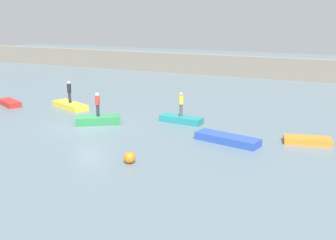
# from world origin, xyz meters

# --- Properties ---
(ground_plane) EXTENTS (120.00, 120.00, 0.00)m
(ground_plane) POSITION_xyz_m (0.00, 0.00, 0.00)
(ground_plane) COLOR slate
(embankment_wall) EXTENTS (80.00, 1.20, 2.51)m
(embankment_wall) POSITION_xyz_m (0.00, 26.50, 1.25)
(embankment_wall) COLOR gray
(embankment_wall) RESTS_ON ground_plane
(rowboat_red) EXTENTS (2.98, 2.13, 0.43)m
(rowboat_red) POSITION_xyz_m (-9.92, 2.61, 0.22)
(rowboat_red) COLOR red
(rowboat_red) RESTS_ON ground_plane
(rowboat_yellow) EXTENTS (3.90, 2.57, 0.42)m
(rowboat_yellow) POSITION_xyz_m (-4.69, 3.96, 0.21)
(rowboat_yellow) COLOR gold
(rowboat_yellow) RESTS_ON ground_plane
(rowboat_green) EXTENTS (3.21, 2.68, 0.55)m
(rowboat_green) POSITION_xyz_m (0.19, 0.80, 0.27)
(rowboat_green) COLOR #2D7F47
(rowboat_green) RESTS_ON ground_plane
(rowboat_teal) EXTENTS (3.14, 1.23, 0.46)m
(rowboat_teal) POSITION_xyz_m (5.31, 3.50, 0.23)
(rowboat_teal) COLOR teal
(rowboat_teal) RESTS_ON ground_plane
(rowboat_blue) EXTENTS (4.08, 1.93, 0.45)m
(rowboat_blue) POSITION_xyz_m (9.59, 0.43, 0.22)
(rowboat_blue) COLOR #2B4CAD
(rowboat_blue) RESTS_ON ground_plane
(rowboat_orange) EXTENTS (2.87, 1.65, 0.39)m
(rowboat_orange) POSITION_xyz_m (13.95, 2.24, 0.20)
(rowboat_orange) COLOR orange
(rowboat_orange) RESTS_ON ground_plane
(person_dark_shirt) EXTENTS (0.32, 0.32, 1.78)m
(person_dark_shirt) POSITION_xyz_m (-4.69, 3.96, 1.42)
(person_dark_shirt) COLOR #232838
(person_dark_shirt) RESTS_ON rowboat_yellow
(person_yellow_shirt) EXTENTS (0.32, 0.32, 1.71)m
(person_yellow_shirt) POSITION_xyz_m (5.31, 3.50, 1.41)
(person_yellow_shirt) COLOR #4C4C56
(person_yellow_shirt) RESTS_ON rowboat_teal
(person_red_shirt) EXTENTS (0.32, 0.32, 1.65)m
(person_red_shirt) POSITION_xyz_m (0.19, 0.80, 1.46)
(person_red_shirt) COLOR #232838
(person_red_shirt) RESTS_ON rowboat_green
(mooring_buoy) EXTENTS (0.62, 0.62, 0.62)m
(mooring_buoy) POSITION_xyz_m (6.03, -4.97, 0.31)
(mooring_buoy) COLOR orange
(mooring_buoy) RESTS_ON ground_plane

